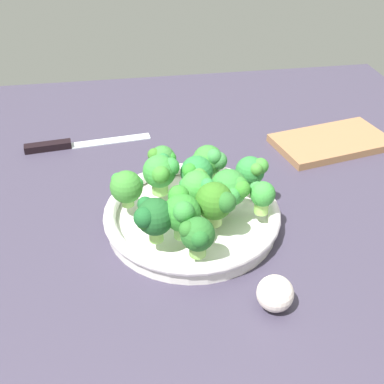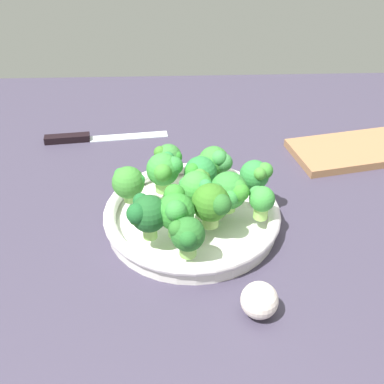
# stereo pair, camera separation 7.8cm
# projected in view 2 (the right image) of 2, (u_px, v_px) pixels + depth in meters

# --- Properties ---
(ground_plane) EXTENTS (1.30, 1.30, 0.03)m
(ground_plane) POSITION_uv_depth(u_px,v_px,m) (186.00, 222.00, 0.85)
(ground_plane) COLOR #3C364A
(bowl) EXTENTS (0.29, 0.29, 0.04)m
(bowl) POSITION_uv_depth(u_px,v_px,m) (192.00, 216.00, 0.81)
(bowl) COLOR white
(bowl) RESTS_ON ground_plane
(broccoli_floret_0) EXTENTS (0.05, 0.05, 0.06)m
(broccoli_floret_0) POSITION_uv_depth(u_px,v_px,m) (169.00, 159.00, 0.85)
(broccoli_floret_0) COLOR #94CF6E
(broccoli_floret_0) RESTS_ON bowl
(broccoli_floret_1) EXTENTS (0.05, 0.05, 0.06)m
(broccoli_floret_1) POSITION_uv_depth(u_px,v_px,m) (256.00, 175.00, 0.81)
(broccoli_floret_1) COLOR #77B258
(broccoli_floret_1) RESTS_ON bowl
(broccoli_floret_2) EXTENTS (0.06, 0.06, 0.07)m
(broccoli_floret_2) POSITION_uv_depth(u_px,v_px,m) (146.00, 214.00, 0.71)
(broccoli_floret_2) COLOR #9CD569
(broccoli_floret_2) RESTS_ON bowl
(broccoli_floret_3) EXTENTS (0.06, 0.07, 0.07)m
(broccoli_floret_3) POSITION_uv_depth(u_px,v_px,m) (212.00, 203.00, 0.74)
(broccoli_floret_3) COLOR #88B259
(broccoli_floret_3) RESTS_ON bowl
(broccoli_floret_4) EXTENTS (0.06, 0.07, 0.06)m
(broccoli_floret_4) POSITION_uv_depth(u_px,v_px,m) (201.00, 172.00, 0.82)
(broccoli_floret_4) COLOR #85B74E
(broccoli_floret_4) RESTS_ON bowl
(broccoli_floret_5) EXTENTS (0.06, 0.07, 0.07)m
(broccoli_floret_5) POSITION_uv_depth(u_px,v_px,m) (230.00, 191.00, 0.77)
(broccoli_floret_5) COLOR #98D065
(broccoli_floret_5) RESTS_ON bowl
(broccoli_floret_6) EXTENTS (0.06, 0.06, 0.07)m
(broccoli_floret_6) POSITION_uv_depth(u_px,v_px,m) (196.00, 187.00, 0.77)
(broccoli_floret_6) COLOR #95CF5D
(broccoli_floret_6) RESTS_ON bowl
(broccoli_floret_7) EXTENTS (0.06, 0.06, 0.07)m
(broccoli_floret_7) POSITION_uv_depth(u_px,v_px,m) (164.00, 170.00, 0.81)
(broccoli_floret_7) COLOR #94D765
(broccoli_floret_7) RESTS_ON bowl
(broccoli_floret_8) EXTENTS (0.06, 0.07, 0.08)m
(broccoli_floret_8) POSITION_uv_depth(u_px,v_px,m) (174.00, 211.00, 0.71)
(broccoli_floret_8) COLOR #87C764
(broccoli_floret_8) RESTS_ON bowl
(broccoli_floret_9) EXTENTS (0.06, 0.05, 0.06)m
(broccoli_floret_9) POSITION_uv_depth(u_px,v_px,m) (190.00, 235.00, 0.68)
(broccoli_floret_9) COLOR #88BF5D
(broccoli_floret_9) RESTS_ON bowl
(broccoli_floret_10) EXTENTS (0.05, 0.05, 0.06)m
(broccoli_floret_10) POSITION_uv_depth(u_px,v_px,m) (129.00, 181.00, 0.80)
(broccoli_floret_10) COLOR #8BC161
(broccoli_floret_10) RESTS_ON bowl
(broccoli_floret_11) EXTENTS (0.06, 0.05, 0.07)m
(broccoli_floret_11) POSITION_uv_depth(u_px,v_px,m) (216.00, 162.00, 0.84)
(broccoli_floret_11) COLOR #84BE5A
(broccoli_floret_11) RESTS_ON bowl
(broccoli_floret_12) EXTENTS (0.04, 0.04, 0.06)m
(broccoli_floret_12) POSITION_uv_depth(u_px,v_px,m) (261.00, 199.00, 0.76)
(broccoli_floret_12) COLOR #9DDA64
(broccoli_floret_12) RESTS_ON bowl
(knife) EXTENTS (0.27, 0.05, 0.01)m
(knife) POSITION_uv_depth(u_px,v_px,m) (90.00, 138.00, 1.06)
(knife) COLOR silver
(knife) RESTS_ON ground_plane
(cutting_board) EXTENTS (0.26, 0.18, 0.02)m
(cutting_board) POSITION_uv_depth(u_px,v_px,m) (351.00, 151.00, 1.01)
(cutting_board) COLOR #986B46
(cutting_board) RESTS_ON ground_plane
(garlic_bulb) EXTENTS (0.05, 0.05, 0.05)m
(garlic_bulb) POSITION_uv_depth(u_px,v_px,m) (259.00, 300.00, 0.65)
(garlic_bulb) COLOR white
(garlic_bulb) RESTS_ON ground_plane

